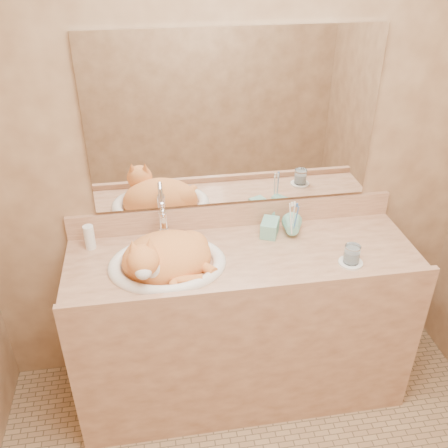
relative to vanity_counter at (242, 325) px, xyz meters
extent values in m
cube|color=brown|center=(0.00, 0.28, 0.82)|extent=(2.40, 0.02, 2.50)
cube|color=white|center=(0.00, 0.26, 0.97)|extent=(1.30, 0.02, 0.80)
imported|color=#75BBA5|center=(0.14, 0.10, 0.51)|extent=(0.10, 0.10, 0.17)
imported|color=#75BBA5|center=(0.25, 0.09, 0.47)|extent=(0.12, 0.12, 0.09)
cylinder|color=white|center=(0.46, -0.14, 0.43)|extent=(0.11, 0.11, 0.01)
cylinder|color=white|center=(0.46, -0.14, 0.48)|extent=(0.07, 0.07, 0.08)
cylinder|color=white|center=(-0.69, 0.18, 0.48)|extent=(0.05, 0.05, 0.12)
camera|label=1|loc=(-0.38, -1.81, 1.73)|focal=40.00mm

